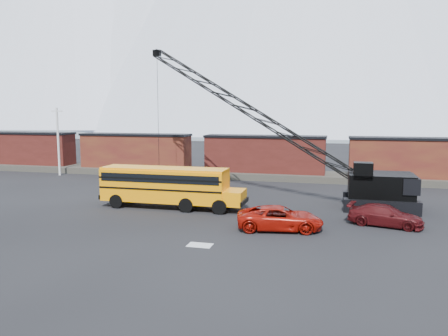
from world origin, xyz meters
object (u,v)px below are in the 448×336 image
(school_bus, at_px, (169,185))
(crawler_crane, at_px, (249,110))
(maroon_suv, at_px, (385,216))
(red_pickup, at_px, (280,218))

(school_bus, relative_size, crawler_crane, 0.49)
(maroon_suv, distance_m, crawler_crane, 15.03)
(red_pickup, bearing_deg, maroon_suv, -76.69)
(maroon_suv, bearing_deg, crawler_crane, 67.50)
(red_pickup, bearing_deg, crawler_crane, 12.70)
(school_bus, xyz_separation_m, red_pickup, (9.33, -4.25, -1.03))
(school_bus, height_order, maroon_suv, school_bus)
(maroon_suv, bearing_deg, red_pickup, 125.42)
(school_bus, relative_size, red_pickup, 2.12)
(school_bus, bearing_deg, red_pickup, -24.50)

